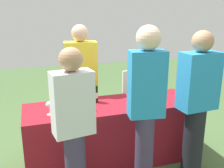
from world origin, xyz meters
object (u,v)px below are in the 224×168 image
object	(u,v)px
wine_glass_2	(89,102)
wine_glass_3	(146,97)
wine_bottle_0	(58,97)
wine_glass_0	(49,105)
wine_bottle_4	(150,90)
guest_1	(146,105)
guest_0	(74,125)
guest_2	(197,102)
wine_bottle_3	(139,91)
wine_glass_1	(58,105)
wine_bottle_1	(77,95)
wine_bottle_2	(95,94)
server_pouring	(81,82)
menu_board	(136,95)

from	to	relation	value
wine_glass_2	wine_glass_3	distance (m)	0.67
wine_bottle_0	wine_glass_0	xyz separation A→B (m)	(-0.13, -0.24, 0.00)
wine_bottle_4	guest_1	bearing A→B (deg)	-118.89
guest_0	guest_2	size ratio (longest dim) A/B	0.94
wine_bottle_3	wine_glass_2	size ratio (longest dim) A/B	2.29
wine_glass_3	guest_2	size ratio (longest dim) A/B	0.08
wine_glass_1	wine_bottle_1	bearing A→B (deg)	43.10
wine_glass_1	guest_1	distance (m)	0.96
wine_bottle_1	wine_bottle_4	bearing A→B (deg)	-2.93
guest_0	wine_bottle_3	bearing A→B (deg)	28.63
wine_bottle_3	guest_0	xyz separation A→B (m)	(-0.95, -0.72, -0.01)
wine_bottle_4	wine_bottle_1	bearing A→B (deg)	177.07
wine_glass_0	wine_glass_2	xyz separation A→B (m)	(0.44, -0.00, -0.02)
wine_bottle_2	wine_bottle_3	bearing A→B (deg)	-7.04
wine_bottle_3	wine_glass_1	size ratio (longest dim) A/B	2.22
wine_bottle_1	wine_bottle_2	size ratio (longest dim) A/B	1.07
guest_0	wine_glass_1	bearing A→B (deg)	89.52
wine_bottle_4	wine_glass_3	bearing A→B (deg)	-126.14
wine_bottle_2	server_pouring	bearing A→B (deg)	99.35
wine_bottle_4	wine_glass_1	bearing A→B (deg)	-171.26
server_pouring	guest_0	distance (m)	1.28
wine_bottle_0	server_pouring	distance (m)	0.58
wine_bottle_4	guest_1	distance (m)	0.85
wine_bottle_2	wine_glass_3	size ratio (longest dim) A/B	2.10
wine_bottle_0	wine_bottle_3	size ratio (longest dim) A/B	1.03
wine_bottle_3	wine_bottle_0	bearing A→B (deg)	175.98
server_pouring	menu_board	world-z (taller)	server_pouring
wine_bottle_0	server_pouring	world-z (taller)	server_pouring
wine_bottle_4	server_pouring	xyz separation A→B (m)	(-0.79, 0.51, 0.04)
wine_bottle_3	menu_board	size ratio (longest dim) A/B	0.33
wine_bottle_2	menu_board	world-z (taller)	wine_bottle_2
wine_bottle_0	wine_glass_0	distance (m)	0.27
wine_bottle_4	server_pouring	bearing A→B (deg)	147.42
wine_glass_0	wine_glass_1	world-z (taller)	wine_glass_0
wine_bottle_1	wine_glass_2	world-z (taller)	wine_bottle_1
wine_bottle_0	guest_1	size ratio (longest dim) A/B	0.18
wine_bottle_2	wine_glass_0	bearing A→B (deg)	-156.88
wine_glass_2	guest_0	size ratio (longest dim) A/B	0.08
wine_glass_1	guest_2	world-z (taller)	guest_2
menu_board	wine_glass_2	bearing A→B (deg)	-146.73
wine_glass_1	guest_0	bearing A→B (deg)	-82.07
wine_bottle_0	guest_1	xyz separation A→B (m)	(0.75, -0.79, 0.10)
menu_board	wine_bottle_0	bearing A→B (deg)	-160.38
wine_bottle_1	menu_board	distance (m)	1.56
server_pouring	guest_2	xyz separation A→B (m)	(1.03, -1.15, -0.00)
wine_bottle_4	menu_board	world-z (taller)	wine_bottle_4
wine_bottle_1	guest_0	distance (m)	0.80
server_pouring	wine_bottle_0	bearing A→B (deg)	58.16
wine_bottle_0	wine_glass_3	xyz separation A→B (m)	(0.98, -0.29, -0.01)
wine_bottle_2	guest_0	bearing A→B (deg)	-116.58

